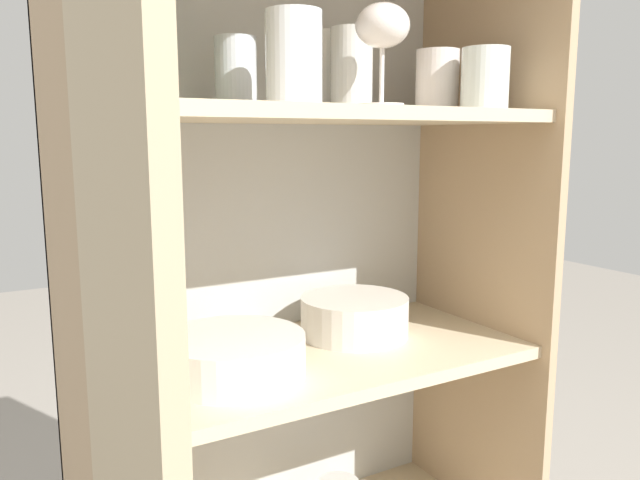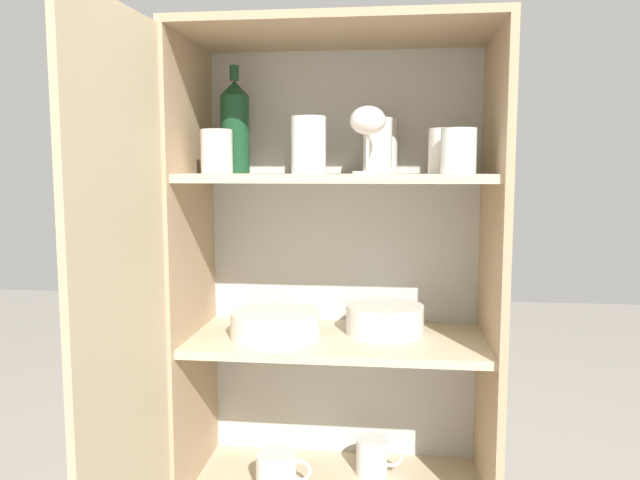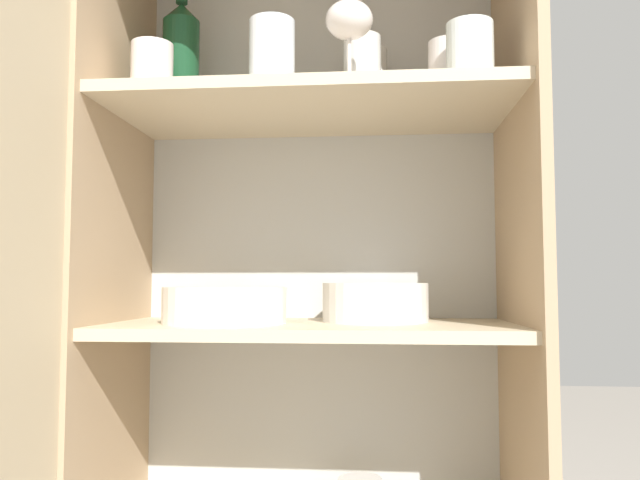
% 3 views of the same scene
% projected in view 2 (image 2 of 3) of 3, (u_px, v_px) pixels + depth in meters
% --- Properties ---
extents(cupboard_back_panel, '(0.74, 0.02, 1.41)m').
position_uv_depth(cupboard_back_panel, '(343.00, 318.00, 1.69)').
color(cupboard_back_panel, silver).
rests_on(cupboard_back_panel, ground_plane).
extents(cupboard_side_left, '(0.02, 0.37, 1.41)m').
position_uv_depth(cupboard_side_left, '(194.00, 331.00, 1.56)').
color(cupboard_side_left, tan).
rests_on(cupboard_side_left, ground_plane).
extents(cupboard_side_right, '(0.02, 0.37, 1.41)m').
position_uv_depth(cupboard_side_right, '(490.00, 340.00, 1.47)').
color(cupboard_side_right, tan).
rests_on(cupboard_side_right, ground_plane).
extents(cupboard_top_panel, '(0.74, 0.37, 0.02)m').
position_uv_depth(cupboard_top_panel, '(339.00, 32.00, 1.43)').
color(cupboard_top_panel, tan).
rests_on(cupboard_top_panel, cupboard_side_left).
extents(shelf_board_middle, '(0.71, 0.34, 0.02)m').
position_uv_depth(shelf_board_middle, '(338.00, 340.00, 1.52)').
color(shelf_board_middle, beige).
extents(shelf_board_upper, '(0.71, 0.34, 0.02)m').
position_uv_depth(shelf_board_upper, '(338.00, 178.00, 1.47)').
color(shelf_board_upper, beige).
extents(cupboard_door, '(0.04, 0.37, 1.41)m').
position_uv_depth(cupboard_door, '(123.00, 380.00, 1.19)').
color(cupboard_door, tan).
rests_on(cupboard_door, ground_plane).
extents(tumbler_glass_0, '(0.07, 0.07, 0.10)m').
position_uv_depth(tumbler_glass_0, '(444.00, 151.00, 1.43)').
color(tumbler_glass_0, silver).
rests_on(tumbler_glass_0, shelf_board_upper).
extents(tumbler_glass_1, '(0.07, 0.07, 0.10)m').
position_uv_depth(tumbler_glass_1, '(217.00, 152.00, 1.45)').
color(tumbler_glass_1, silver).
rests_on(tumbler_glass_1, shelf_board_upper).
extents(tumbler_glass_2, '(0.08, 0.08, 0.13)m').
position_uv_depth(tumbler_glass_2, '(309.00, 145.00, 1.41)').
color(tumbler_glass_2, white).
rests_on(tumbler_glass_2, shelf_board_upper).
extents(tumbler_glass_3, '(0.08, 0.08, 0.10)m').
position_uv_depth(tumbler_glass_3, '(459.00, 151.00, 1.34)').
color(tumbler_glass_3, white).
rests_on(tumbler_glass_3, shelf_board_upper).
extents(tumbler_glass_4, '(0.07, 0.07, 0.13)m').
position_uv_depth(tumbler_glass_4, '(378.00, 146.00, 1.48)').
color(tumbler_glass_4, white).
rests_on(tumbler_glass_4, shelf_board_upper).
extents(tumbler_glass_5, '(0.07, 0.07, 0.11)m').
position_uv_depth(tumbler_glass_5, '(307.00, 151.00, 1.56)').
color(tumbler_glass_5, white).
rests_on(tumbler_glass_5, shelf_board_upper).
extents(tumbler_glass_6, '(0.08, 0.08, 0.14)m').
position_uv_depth(tumbler_glass_6, '(382.00, 146.00, 1.56)').
color(tumbler_glass_6, white).
rests_on(tumbler_glass_6, shelf_board_upper).
extents(wine_glass_0, '(0.08, 0.08, 0.15)m').
position_uv_depth(wine_glass_0, '(368.00, 124.00, 1.37)').
color(wine_glass_0, silver).
rests_on(wine_glass_0, shelf_board_upper).
extents(wine_bottle, '(0.07, 0.07, 0.26)m').
position_uv_depth(wine_bottle, '(235.00, 127.00, 1.55)').
color(wine_bottle, '#194728').
rests_on(wine_bottle, shelf_board_upper).
extents(plate_stack_white, '(0.21, 0.21, 0.06)m').
position_uv_depth(plate_stack_white, '(275.00, 324.00, 1.50)').
color(plate_stack_white, white).
rests_on(plate_stack_white, shelf_board_middle).
extents(mixing_bowl_large, '(0.19, 0.19, 0.07)m').
position_uv_depth(mixing_bowl_large, '(385.00, 318.00, 1.54)').
color(mixing_bowl_large, silver).
rests_on(mixing_bowl_large, shelf_board_middle).
extents(coffee_mug_primary, '(0.14, 0.10, 0.09)m').
position_uv_depth(coffee_mug_primary, '(277.00, 471.00, 1.52)').
color(coffee_mug_primary, white).
rests_on(coffee_mug_primary, shelf_board_lower).
extents(coffee_mug_extra_1, '(0.12, 0.08, 0.09)m').
position_uv_depth(coffee_mug_extra_1, '(373.00, 456.00, 1.59)').
color(coffee_mug_extra_1, white).
rests_on(coffee_mug_extra_1, shelf_board_lower).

